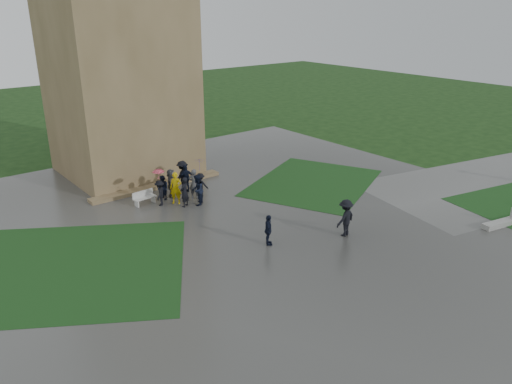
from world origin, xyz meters
TOP-DOWN VIEW (x-y plane):
  - ground at (0.00, 0.00)m, footprint 120.00×120.00m
  - plaza at (0.00, 2.00)m, footprint 34.00×34.00m
  - lawn_inset_left at (-8.50, 4.00)m, footprint 14.10×13.46m
  - lawn_inset_right at (8.50, 5.00)m, footprint 11.12×10.15m
  - tower at (0.00, 15.00)m, footprint 8.00×8.00m
  - tower_plinth at (0.00, 10.60)m, footprint 9.00×0.80m
  - bench at (-1.96, 8.57)m, footprint 1.42×0.56m
  - visitor_cluster at (0.33, 8.09)m, footprint 3.65×3.62m
  - pedestrian_mid at (0.35, -0.08)m, footprint 0.94×1.05m
  - pedestrian_near at (4.09, -1.70)m, footprint 1.33×0.82m

SIDE VIEW (x-z plane):
  - ground at x=0.00m, z-range 0.00..0.00m
  - plaza at x=0.00m, z-range 0.00..0.02m
  - lawn_inset_left at x=-8.50m, z-range 0.02..0.03m
  - lawn_inset_right at x=8.50m, z-range 0.02..0.03m
  - tower_plinth at x=0.00m, z-range 0.02..0.24m
  - bench at x=-1.96m, z-range 0.03..0.84m
  - pedestrian_mid at x=0.35m, z-range 0.02..1.58m
  - pedestrian_near at x=4.09m, z-range 0.02..1.96m
  - visitor_cluster at x=0.33m, z-range -0.21..2.19m
  - tower at x=0.00m, z-range 0.00..18.00m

